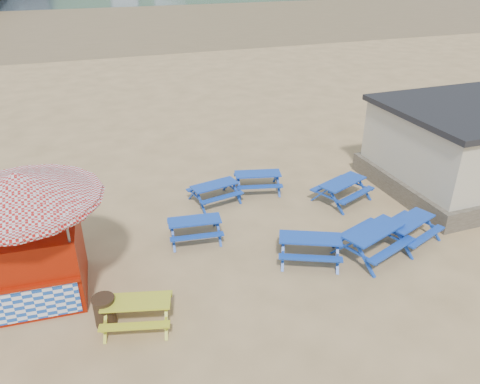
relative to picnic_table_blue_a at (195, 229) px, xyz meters
name	(u,v)px	position (x,y,z in m)	size (l,w,h in m)	color
ground	(224,248)	(0.67, -0.81, -0.34)	(400.00, 400.00, 0.00)	tan
wet_sand	(91,21)	(0.67, 54.19, -0.34)	(400.00, 400.00, 0.00)	olive
picnic_table_blue_a	(195,229)	(0.00, 0.00, 0.00)	(1.78, 1.51, 0.68)	#1346AA
picnic_table_blue_b	(215,193)	(1.30, 2.12, 0.01)	(1.87, 1.61, 0.69)	#1346AA
picnic_table_blue_c	(342,191)	(5.62, 0.64, 0.05)	(2.26, 2.06, 0.77)	#1346AA
picnic_table_blue_d	(310,248)	(2.85, -2.19, 0.03)	(2.21, 2.04, 0.74)	#1346AA
picnic_table_blue_e	(408,230)	(6.17, -2.35, 0.03)	(2.14, 1.94, 0.74)	#1346AA
picnic_table_blue_f	(372,242)	(4.70, -2.59, 0.08)	(2.42, 2.18, 0.84)	#1346AA
picnic_table_yellow	(137,312)	(-2.27, -3.17, 0.00)	(1.91, 1.69, 0.68)	#B1C024
ice_cream_kiosk	(26,221)	(-4.47, -1.15, 1.86)	(4.16, 4.16, 3.50)	#921504
litter_bin	(105,311)	(-3.00, -2.93, 0.06)	(0.54, 0.54, 0.80)	#342518
picnic_table_blue_g	(258,182)	(3.07, 2.43, 0.01)	(1.97, 1.73, 0.71)	#1346AA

